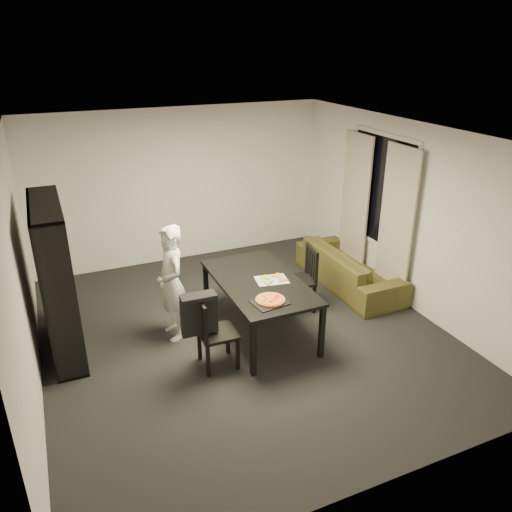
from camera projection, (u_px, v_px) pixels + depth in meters
name	position (u px, v px, depth m)	size (l,w,h in m)	color
room	(242.00, 242.00, 6.10)	(5.01, 5.51, 2.61)	black
window_pane	(381.00, 191.00, 7.43)	(0.02, 1.40, 1.60)	black
window_frame	(381.00, 191.00, 7.43)	(0.03, 1.52, 1.72)	white
curtain_left	(396.00, 225.00, 7.11)	(0.03, 0.70, 2.25)	#B8AD9D
curtain_right	(355.00, 204.00, 7.98)	(0.03, 0.70, 2.25)	#B8AD9D
bookshelf	(57.00, 279.00, 5.95)	(0.35, 1.50, 1.90)	black
dining_table	(259.00, 285.00, 6.40)	(1.00, 1.79, 0.75)	black
chair_left	(210.00, 328.00, 5.76)	(0.43, 0.43, 0.91)	black
chair_right	(304.00, 274.00, 7.04)	(0.49, 0.49, 0.93)	black
draped_jacket	(199.00, 313.00, 5.62)	(0.42, 0.19, 0.50)	black
person	(172.00, 283.00, 6.27)	(0.56, 0.37, 1.53)	silver
baking_tray	(270.00, 302.00, 5.84)	(0.40, 0.32, 0.01)	black
pepperoni_pizza	(270.00, 300.00, 5.85)	(0.35, 0.35, 0.03)	#A76130
kitchen_towel	(272.00, 280.00, 6.38)	(0.40, 0.30, 0.01)	silver
pizza_slices	(273.00, 279.00, 6.39)	(0.37, 0.31, 0.01)	gold
sofa	(349.00, 267.00, 7.80)	(2.05, 0.80, 0.60)	#45431B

